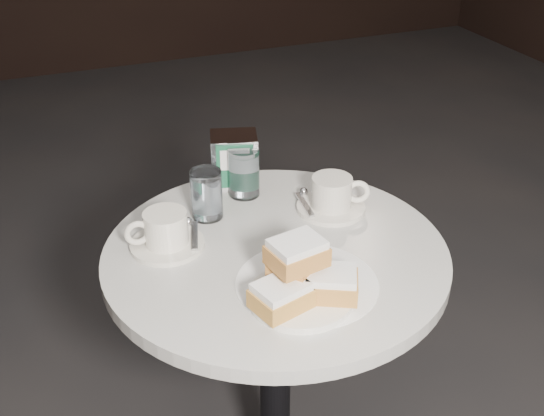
% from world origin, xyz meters
% --- Properties ---
extents(cafe_table, '(0.70, 0.70, 0.74)m').
position_xyz_m(cafe_table, '(0.00, 0.00, 0.55)').
color(cafe_table, black).
rests_on(cafe_table, ground).
extents(sugar_spill, '(0.34, 0.34, 0.00)m').
position_xyz_m(sugar_spill, '(0.01, -0.13, 0.75)').
color(sugar_spill, white).
rests_on(sugar_spill, cafe_table).
extents(beignet_plate, '(0.21, 0.20, 0.12)m').
position_xyz_m(beignet_plate, '(-0.02, -0.17, 0.79)').
color(beignet_plate, white).
rests_on(beignet_plate, cafe_table).
extents(coffee_cup_left, '(0.16, 0.15, 0.08)m').
position_xyz_m(coffee_cup_left, '(-0.20, 0.09, 0.78)').
color(coffee_cup_left, beige).
rests_on(coffee_cup_left, cafe_table).
extents(coffee_cup_right, '(0.20, 0.20, 0.08)m').
position_xyz_m(coffee_cup_right, '(0.17, 0.10, 0.78)').
color(coffee_cup_right, silver).
rests_on(coffee_cup_right, cafe_table).
extents(water_glass_left, '(0.08, 0.08, 0.11)m').
position_xyz_m(water_glass_left, '(-0.09, 0.17, 0.80)').
color(water_glass_left, white).
rests_on(water_glass_left, cafe_table).
extents(water_glass_right, '(0.08, 0.08, 0.11)m').
position_xyz_m(water_glass_right, '(0.02, 0.24, 0.80)').
color(water_glass_right, white).
rests_on(water_glass_right, cafe_table).
extents(napkin_dispenser, '(0.13, 0.11, 0.12)m').
position_xyz_m(napkin_dispenser, '(0.01, 0.30, 0.81)').
color(napkin_dispenser, silver).
rests_on(napkin_dispenser, cafe_table).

